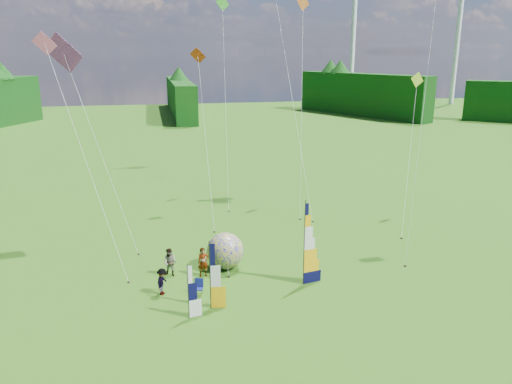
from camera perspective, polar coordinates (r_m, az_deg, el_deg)
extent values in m
plane|color=#335B10|center=(26.66, 4.00, -13.67)|extent=(220.00, 220.00, 0.00)
sphere|color=#070F9A|center=(31.25, -3.53, -6.72)|extent=(2.39, 2.39, 2.30)
imported|color=#66594C|center=(30.39, -6.06, -7.97)|extent=(0.70, 0.50, 1.80)
imported|color=#66594C|center=(30.68, -9.80, -7.94)|extent=(0.95, 0.75, 1.75)
imported|color=#66594C|center=(28.60, -10.67, -10.03)|extent=(0.74, 1.06, 1.54)
imported|color=#66594C|center=(31.61, -4.82, -6.98)|extent=(1.10, 0.58, 1.79)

